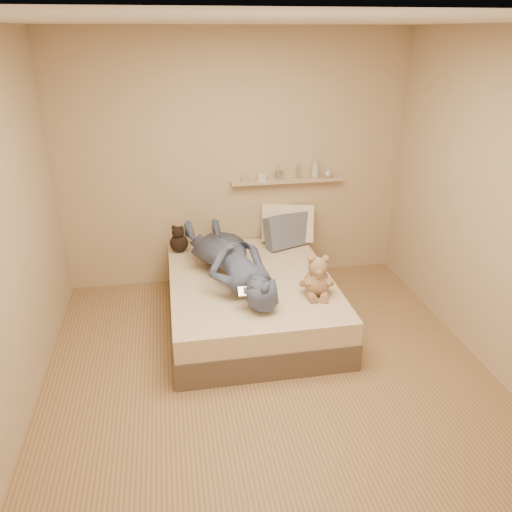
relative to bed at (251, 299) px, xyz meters
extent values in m
plane|color=#97774E|center=(0.00, -0.93, -0.22)|extent=(3.80, 3.80, 0.00)
plane|color=silver|center=(0.00, -0.93, 2.38)|extent=(3.80, 3.80, 0.00)
plane|color=tan|center=(0.00, 0.97, 1.08)|extent=(3.60, 0.00, 3.60)
plane|color=tan|center=(0.00, -2.83, 1.08)|extent=(3.60, 0.00, 3.60)
plane|color=tan|center=(1.80, -0.93, 1.08)|extent=(0.00, 3.80, 3.80)
cube|color=brown|center=(0.00, 0.00, -0.10)|extent=(1.50, 1.90, 0.25)
cube|color=beige|center=(0.00, 0.00, 0.13)|extent=(1.48, 1.88, 0.20)
cube|color=silver|center=(-0.10, -0.55, 0.39)|extent=(0.19, 0.09, 0.06)
cube|color=black|center=(-0.10, -0.56, 0.41)|extent=(0.10, 0.05, 0.03)
sphere|color=#A18358|center=(0.51, -0.40, 0.34)|extent=(0.23, 0.23, 0.23)
sphere|color=tan|center=(0.51, -0.42, 0.50)|extent=(0.17, 0.17, 0.17)
sphere|color=#A07C57|center=(0.45, -0.41, 0.57)|extent=(0.06, 0.06, 0.06)
sphere|color=#A6795B|center=(0.57, -0.43, 0.57)|extent=(0.06, 0.06, 0.06)
sphere|color=olive|center=(0.50, -0.50, 0.48)|extent=(0.07, 0.07, 0.07)
cylinder|color=#A87E5A|center=(0.40, -0.42, 0.36)|extent=(0.08, 0.16, 0.13)
cylinder|color=#987A51|center=(0.61, -0.45, 0.36)|extent=(0.12, 0.16, 0.13)
cylinder|color=#94674F|center=(0.44, -0.49, 0.26)|extent=(0.08, 0.16, 0.08)
cylinder|color=#A77859|center=(0.55, -0.51, 0.26)|extent=(0.12, 0.17, 0.08)
cylinder|color=#BFB4A3|center=(0.51, -0.42, 0.43)|extent=(0.14, 0.14, 0.02)
sphere|color=black|center=(-0.63, 0.73, 0.32)|extent=(0.19, 0.19, 0.19)
sphere|color=black|center=(-0.63, 0.72, 0.44)|extent=(0.13, 0.13, 0.13)
sphere|color=black|center=(-0.67, 0.74, 0.49)|extent=(0.05, 0.05, 0.05)
sphere|color=black|center=(-0.59, 0.71, 0.49)|extent=(0.05, 0.05, 0.05)
cube|color=beige|center=(0.55, 0.83, 0.43)|extent=(0.60, 0.39, 0.43)
cube|color=slate|center=(0.51, 0.69, 0.40)|extent=(0.54, 0.38, 0.36)
imported|color=#424B67|center=(-0.19, 0.05, 0.42)|extent=(0.97, 1.71, 0.39)
cube|color=tan|center=(0.55, 0.91, 0.88)|extent=(1.20, 0.12, 0.03)
cylinder|color=#C1B2A5|center=(0.09, 0.91, 0.92)|extent=(0.06, 0.06, 0.06)
cylinder|color=white|center=(0.28, 0.91, 0.93)|extent=(0.10, 0.10, 0.07)
imported|color=#BCBBC0|center=(0.46, 0.91, 0.96)|extent=(0.09, 0.09, 0.14)
cylinder|color=silver|center=(0.67, 0.91, 0.97)|extent=(0.04, 0.04, 0.15)
imported|color=#B8BEC1|center=(0.85, 0.91, 1.00)|extent=(0.11, 0.11, 0.21)
imported|color=#B5B9BE|center=(0.99, 0.91, 0.95)|extent=(0.10, 0.10, 0.11)
camera|label=1|loc=(-0.68, -4.08, 2.33)|focal=35.00mm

